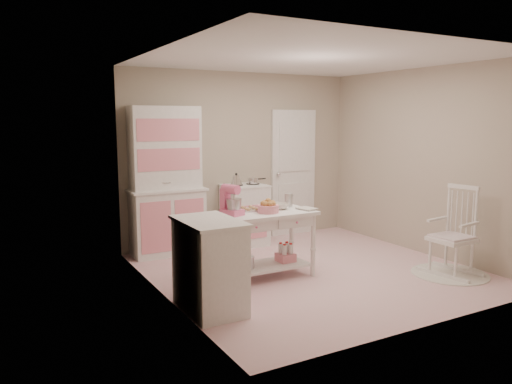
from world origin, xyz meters
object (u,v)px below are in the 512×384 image
Objects in this scene: hutch at (167,181)px; rocking_chair at (452,231)px; base_cabinet at (210,265)px; stand_mixer at (232,201)px; work_table at (265,245)px; stove at (245,215)px; bread_basket at (268,209)px.

hutch is 1.89× the size of rocking_chair.
stand_mixer is (0.58, 0.65, 0.51)m from base_cabinet.
base_cabinet reaches higher than work_table.
rocking_chair reaches higher than base_cabinet.
work_table is (0.66, -1.58, -0.64)m from hutch.
hutch reaches higher than stove.
stand_mixer is (-2.47, 1.03, 0.42)m from rocking_chair.
rocking_chair is at bearing -7.13° from base_cabinet.
hutch reaches higher than base_cabinet.
stove is at bearing -2.39° from hutch.
stand_mixer is 1.36× the size of bread_basket.
stand_mixer is at bearing 147.87° from rocking_chair.
base_cabinet is (-1.54, -2.17, 0.00)m from stove.
base_cabinet is at bearing -125.34° from stove.
rocking_chair is (3.05, -0.38, 0.09)m from base_cabinet.
hutch is 2.26× the size of base_cabinet.
stand_mixer reaches higher than work_table.
base_cabinet is at bearing -150.13° from bread_basket.
stove is 1.00× the size of base_cabinet.
rocking_chair is at bearing -25.40° from bread_basket.
work_table is at bearing 111.80° from bread_basket.
work_table is 0.71m from stand_mixer.
hutch is at bearing 112.60° from work_table.
hutch reaches higher than work_table.
stand_mixer is at bearing 177.27° from work_table.
rocking_chair is at bearing -26.32° from work_table.
hutch is 6.12× the size of stand_mixer.
work_table is 4.80× the size of bread_basket.
stand_mixer is at bearing -81.31° from hutch.
stove is at bearing 54.66° from base_cabinet.
rocking_chair is 2.27m from bread_basket.
stand_mixer reaches higher than bread_basket.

